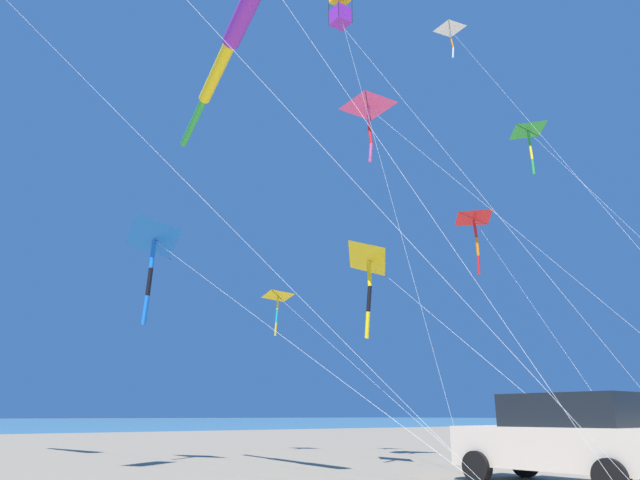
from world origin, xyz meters
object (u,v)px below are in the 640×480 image
(kite_delta_checkered_midright, at_px, (369,107))
(kite_delta_magenta_far_left, at_px, (156,240))
(person_child_grey_jacket, at_px, (598,437))
(kite_delta_small_distant, at_px, (279,296))
(kite_delta_blue_topmost, at_px, (474,218))
(kite_delta_teal_far_right, at_px, (450,30))
(parked_car, at_px, (563,438))
(kite_box_red_high_left, at_px, (341,6))
(kite_windsock_green_low_center, at_px, (230,45))
(kite_delta_long_streamer_left, at_px, (371,260))
(kite_delta_rainbow_low_near, at_px, (528,131))

(kite_delta_checkered_midright, bearing_deg, kite_delta_magenta_far_left, -129.71)
(person_child_grey_jacket, relative_size, kite_delta_small_distant, 0.13)
(kite_delta_blue_topmost, xyz_separation_m, kite_delta_teal_far_right, (0.64, -1.60, 10.24))
(kite_delta_teal_far_right, relative_size, kite_delta_small_distant, 1.99)
(parked_car, height_order, kite_delta_teal_far_right, kite_delta_teal_far_right)
(kite_delta_magenta_far_left, bearing_deg, kite_delta_blue_topmost, 87.68)
(kite_box_red_high_left, xyz_separation_m, kite_delta_small_distant, (-7.45, 2.70, -8.63))
(kite_delta_checkered_midright, xyz_separation_m, kite_box_red_high_left, (0.61, -1.77, 3.01))
(parked_car, relative_size, kite_delta_teal_far_right, 0.20)
(kite_delta_teal_far_right, height_order, kite_windsock_green_low_center, kite_delta_teal_far_right)
(kite_box_red_high_left, bearing_deg, kite_delta_long_streamer_left, 95.06)
(kite_delta_long_streamer_left, height_order, kite_delta_rainbow_low_near, kite_delta_rainbow_low_near)
(kite_delta_teal_far_right, distance_m, kite_delta_small_distant, 17.61)
(person_child_grey_jacket, distance_m, kite_windsock_green_low_center, 16.24)
(person_child_grey_jacket, relative_size, kite_delta_long_streamer_left, 0.17)
(person_child_grey_jacket, height_order, kite_delta_checkered_midright, kite_delta_checkered_midright)
(person_child_grey_jacket, relative_size, kite_delta_blue_topmost, 0.12)
(kite_delta_magenta_far_left, bearing_deg, kite_delta_checkered_midright, 50.29)
(parked_car, height_order, kite_windsock_green_low_center, kite_windsock_green_low_center)
(kite_delta_long_streamer_left, bearing_deg, kite_box_red_high_left, -84.94)
(parked_car, distance_m, kite_windsock_green_low_center, 12.51)
(kite_delta_rainbow_low_near, bearing_deg, kite_delta_long_streamer_left, -87.86)
(kite_delta_blue_topmost, bearing_deg, kite_delta_checkered_midright, -70.20)
(kite_delta_teal_far_right, bearing_deg, kite_delta_long_streamer_left, -69.03)
(kite_delta_checkered_midright, bearing_deg, kite_windsock_green_low_center, -77.99)
(kite_delta_long_streamer_left, distance_m, kite_delta_rainbow_low_near, 13.39)
(kite_windsock_green_low_center, bearing_deg, parked_car, 48.76)
(kite_delta_teal_far_right, relative_size, kite_delta_rainbow_low_near, 1.50)
(kite_delta_blue_topmost, height_order, kite_delta_magenta_far_left, kite_delta_blue_topmost)
(person_child_grey_jacket, relative_size, kite_delta_checkered_midright, 0.11)
(parked_car, bearing_deg, kite_box_red_high_left, -168.73)
(kite_delta_blue_topmost, height_order, kite_delta_long_streamer_left, kite_delta_blue_topmost)
(person_child_grey_jacket, height_order, kite_delta_teal_far_right, kite_delta_teal_far_right)
(kite_delta_teal_far_right, xyz_separation_m, kite_windsock_green_low_center, (4.64, -15.65, -10.40))
(kite_delta_checkered_midright, bearing_deg, kite_delta_rainbow_low_near, 89.41)
(parked_car, relative_size, kite_delta_magenta_far_left, 0.38)
(kite_delta_checkered_midright, bearing_deg, person_child_grey_jacket, 59.74)
(kite_delta_blue_topmost, bearing_deg, kite_box_red_high_left, -70.32)
(kite_delta_long_streamer_left, bearing_deg, kite_delta_rainbow_low_near, 92.14)
(kite_delta_checkered_midright, xyz_separation_m, kite_delta_long_streamer_left, (0.50, -0.58, -5.80))
(person_child_grey_jacket, relative_size, kite_delta_rainbow_low_near, 0.10)
(kite_delta_blue_topmost, distance_m, kite_delta_teal_far_right, 10.38)
(kite_delta_small_distant, xyz_separation_m, kite_delta_long_streamer_left, (7.34, -1.50, -0.18))
(person_child_grey_jacket, xyz_separation_m, kite_windsock_green_low_center, (-2.24, -12.47, 10.16))
(kite_windsock_green_low_center, distance_m, kite_delta_rainbow_low_near, 16.78)
(kite_delta_blue_topmost, height_order, kite_windsock_green_low_center, kite_windsock_green_low_center)
(parked_car, relative_size, kite_delta_long_streamer_left, 0.52)
(kite_delta_blue_topmost, relative_size, kite_delta_small_distant, 1.05)
(kite_delta_small_distant, relative_size, kite_delta_rainbow_low_near, 0.75)
(kite_delta_teal_far_right, relative_size, kite_delta_magenta_far_left, 1.88)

